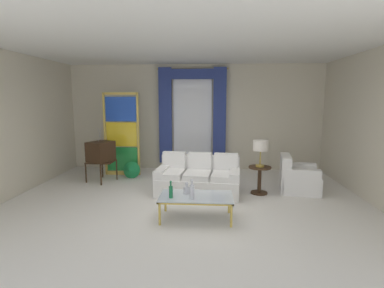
% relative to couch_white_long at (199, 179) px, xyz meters
% --- Properties ---
extents(ground_plane, '(16.00, 16.00, 0.00)m').
position_rel_couch_white_long_xyz_m(ground_plane, '(-0.22, -0.73, -0.30)').
color(ground_plane, white).
extents(wall_rear, '(8.00, 0.12, 3.00)m').
position_rel_couch_white_long_xyz_m(wall_rear, '(-0.22, 2.33, 1.20)').
color(wall_rear, beige).
rests_on(wall_rear, ground).
extents(wall_left, '(0.12, 7.00, 3.00)m').
position_rel_couch_white_long_xyz_m(wall_left, '(-3.88, -0.13, 1.20)').
color(wall_left, beige).
rests_on(wall_left, ground).
extents(wall_right, '(0.12, 7.00, 3.00)m').
position_rel_couch_white_long_xyz_m(wall_right, '(3.44, -0.13, 1.20)').
color(wall_right, beige).
rests_on(wall_right, ground).
extents(ceiling_slab, '(8.00, 7.60, 0.04)m').
position_rel_couch_white_long_xyz_m(ceiling_slab, '(-0.22, 0.07, 2.72)').
color(ceiling_slab, white).
extents(curtained_window, '(2.00, 0.17, 2.70)m').
position_rel_couch_white_long_xyz_m(curtained_window, '(-0.28, 2.16, 1.44)').
color(curtained_window, white).
rests_on(curtained_window, ground).
extents(couch_white_long, '(1.83, 1.08, 0.86)m').
position_rel_couch_white_long_xyz_m(couch_white_long, '(0.00, 0.00, 0.00)').
color(couch_white_long, white).
rests_on(couch_white_long, ground).
extents(coffee_table, '(1.23, 0.69, 0.41)m').
position_rel_couch_white_long_xyz_m(coffee_table, '(0.02, -1.43, 0.07)').
color(coffee_table, silver).
rests_on(coffee_table, ground).
extents(bottle_blue_decanter, '(0.06, 0.06, 0.29)m').
position_rel_couch_white_long_xyz_m(bottle_blue_decanter, '(-0.39, -1.57, 0.22)').
color(bottle_blue_decanter, '#196B3D').
rests_on(bottle_blue_decanter, coffee_table).
extents(bottle_crystal_tall, '(0.08, 0.08, 0.34)m').
position_rel_couch_white_long_xyz_m(bottle_crystal_tall, '(-0.04, -1.60, 0.24)').
color(bottle_crystal_tall, silver).
rests_on(bottle_crystal_tall, coffee_table).
extents(bottle_amber_squat, '(0.12, 0.12, 0.21)m').
position_rel_couch_white_long_xyz_m(bottle_amber_squat, '(-0.15, -1.34, 0.18)').
color(bottle_amber_squat, silver).
rests_on(bottle_amber_squat, coffee_table).
extents(vintage_tv, '(0.69, 0.74, 1.35)m').
position_rel_couch_white_long_xyz_m(vintage_tv, '(-2.45, 0.75, 0.42)').
color(vintage_tv, '#382314').
rests_on(vintage_tv, ground).
extents(armchair_white, '(0.94, 0.93, 0.80)m').
position_rel_couch_white_long_xyz_m(armchair_white, '(2.16, 0.25, -0.02)').
color(armchair_white, white).
rests_on(armchair_white, ground).
extents(stained_glass_divider, '(0.95, 0.05, 2.20)m').
position_rel_couch_white_long_xyz_m(stained_glass_divider, '(-2.11, 1.40, 0.75)').
color(stained_glass_divider, gold).
rests_on(stained_glass_divider, ground).
extents(peacock_figurine, '(0.44, 0.60, 0.50)m').
position_rel_couch_white_long_xyz_m(peacock_figurine, '(-1.79, 1.02, -0.08)').
color(peacock_figurine, beige).
rests_on(peacock_figurine, ground).
extents(round_side_table, '(0.48, 0.48, 0.59)m').
position_rel_couch_white_long_xyz_m(round_side_table, '(1.31, 0.03, 0.05)').
color(round_side_table, '#382314').
rests_on(round_side_table, ground).
extents(table_lamp_brass, '(0.32, 0.32, 0.57)m').
position_rel_couch_white_long_xyz_m(table_lamp_brass, '(1.31, 0.03, 0.72)').
color(table_lamp_brass, '#B29338').
rests_on(table_lamp_brass, round_side_table).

